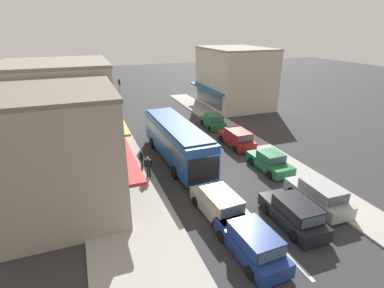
# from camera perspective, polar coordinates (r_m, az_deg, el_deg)

# --- Properties ---
(ground_plane) EXTENTS (140.00, 140.00, 0.00)m
(ground_plane) POSITION_cam_1_polar(r_m,az_deg,el_deg) (22.22, 4.90, -6.90)
(ground_plane) COLOR #2D2D30
(lane_centre_line) EXTENTS (0.20, 28.00, 0.01)m
(lane_centre_line) POSITION_cam_1_polar(r_m,az_deg,el_deg) (25.49, 1.05, -2.87)
(lane_centre_line) COLOR silver
(lane_centre_line) RESTS_ON ground
(sidewalk_left) EXTENTS (5.20, 44.00, 0.14)m
(sidewalk_left) POSITION_cam_1_polar(r_m,az_deg,el_deg) (25.82, -14.84, -3.15)
(sidewalk_left) COLOR #A39E96
(sidewalk_left) RESTS_ON ground
(kerb_right) EXTENTS (2.80, 44.00, 0.12)m
(kerb_right) POSITION_cam_1_polar(r_m,az_deg,el_deg) (29.74, 10.76, 0.55)
(kerb_right) COLOR #A39E96
(kerb_right) RESTS_ON ground
(shopfront_corner_near) EXTENTS (7.68, 7.58, 7.46)m
(shopfront_corner_near) POSITION_cam_1_polar(r_m,az_deg,el_deg) (18.94, -23.86, -1.58)
(shopfront_corner_near) COLOR gray
(shopfront_corner_near) RESTS_ON ground
(shopfront_mid_block) EXTENTS (8.74, 7.87, 8.05)m
(shopfront_mid_block) POSITION_cam_1_polar(r_m,az_deg,el_deg) (26.46, -23.50, 5.47)
(shopfront_mid_block) COLOR #B2A38E
(shopfront_mid_block) RESTS_ON ground
(building_right_far) EXTENTS (8.66, 10.10, 7.85)m
(building_right_far) POSITION_cam_1_polar(r_m,az_deg,el_deg) (42.32, 8.10, 12.44)
(building_right_far) COLOR beige
(building_right_far) RESTS_ON ground
(city_bus) EXTENTS (2.95, 10.92, 3.23)m
(city_bus) POSITION_cam_1_polar(r_m,az_deg,el_deg) (24.68, -2.94, 0.97)
(city_bus) COLOR #1E4C99
(city_bus) RESTS_ON ground
(wagon_behind_bus_near) EXTENTS (2.05, 4.55, 1.58)m
(wagon_behind_bus_near) POSITION_cam_1_polar(r_m,az_deg,el_deg) (18.25, 18.79, -12.36)
(wagon_behind_bus_near) COLOR black
(wagon_behind_bus_near) RESTS_ON ground
(wagon_queue_far_back) EXTENTS (2.10, 4.58, 1.58)m
(wagon_queue_far_back) POSITION_cam_1_polar(r_m,az_deg,el_deg) (18.13, 5.18, -11.39)
(wagon_queue_far_back) COLOR #B7B29E
(wagon_queue_far_back) RESTS_ON ground
(wagon_queue_gap_filler) EXTENTS (2.09, 4.57, 1.58)m
(wagon_queue_gap_filler) POSITION_cam_1_polar(r_m,az_deg,el_deg) (15.65, 11.29, -17.92)
(wagon_queue_gap_filler) COLOR navy
(wagon_queue_gap_filler) RESTS_ON ground
(parked_wagon_kerb_front) EXTENTS (2.04, 4.55, 1.58)m
(parked_wagon_kerb_front) POSITION_cam_1_polar(r_m,az_deg,el_deg) (20.55, 22.99, -8.90)
(parked_wagon_kerb_front) COLOR #9EA3A8
(parked_wagon_kerb_front) RESTS_ON ground
(parked_sedan_kerb_second) EXTENTS (1.93, 4.22, 1.47)m
(parked_sedan_kerb_second) POSITION_cam_1_polar(r_m,az_deg,el_deg) (24.23, 14.61, -3.29)
(parked_sedan_kerb_second) COLOR #1E6638
(parked_sedan_kerb_second) RESTS_ON ground
(parked_wagon_kerb_third) EXTENTS (1.95, 4.50, 1.58)m
(parked_wagon_kerb_third) POSITION_cam_1_polar(r_m,az_deg,el_deg) (28.31, 8.53, 1.08)
(parked_wagon_kerb_third) COLOR maroon
(parked_wagon_kerb_third) RESTS_ON ground
(parked_hatchback_kerb_rear) EXTENTS (1.87, 3.73, 1.54)m
(parked_hatchback_kerb_rear) POSITION_cam_1_polar(r_m,az_deg,el_deg) (33.20, 4.02, 4.33)
(parked_hatchback_kerb_rear) COLOR #1E6638
(parked_hatchback_kerb_rear) RESTS_ON ground
(traffic_light_downstreet) EXTENTS (0.33, 0.24, 4.20)m
(traffic_light_downstreet) POSITION_cam_1_polar(r_m,az_deg,el_deg) (40.15, -13.58, 10.01)
(traffic_light_downstreet) COLOR gray
(traffic_light_downstreet) RESTS_ON ground
(pedestrian_with_handbag_near) EXTENTS (0.25, 0.65, 1.63)m
(pedestrian_with_handbag_near) POSITION_cam_1_polar(r_m,az_deg,el_deg) (23.34, -9.63, -2.76)
(pedestrian_with_handbag_near) COLOR #4C4742
(pedestrian_with_handbag_near) RESTS_ON sidewalk_left
(pedestrian_browsing_midblock) EXTENTS (0.54, 0.33, 1.63)m
(pedestrian_browsing_midblock) POSITION_cam_1_polar(r_m,az_deg,el_deg) (22.13, -8.36, -4.09)
(pedestrian_browsing_midblock) COLOR #232838
(pedestrian_browsing_midblock) RESTS_ON sidewalk_left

